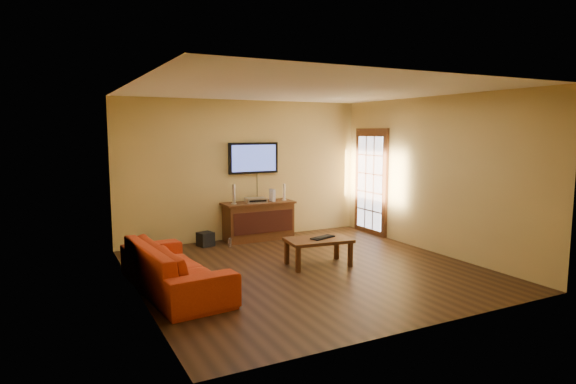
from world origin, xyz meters
TOP-DOWN VIEW (x-y plane):
  - ground_plane at (0.00, 0.00)m, footprint 5.00×5.00m
  - room_walls at (0.00, 0.62)m, footprint 5.00×5.00m
  - french_door at (2.46, 1.70)m, footprint 0.07×1.02m
  - media_console at (0.17, 2.23)m, footprint 1.40×0.54m
  - television at (0.17, 2.45)m, footprint 1.03×0.08m
  - coffee_table at (0.27, 0.11)m, footprint 1.06×0.71m
  - sofa at (-2.04, -0.05)m, footprint 0.85×2.26m
  - speaker_left at (-0.34, 2.20)m, footprint 0.10×0.10m
  - speaker_right at (0.73, 2.22)m, footprint 0.09×0.09m
  - av_receiver at (0.11, 2.22)m, footprint 0.42×0.32m
  - game_console at (0.46, 2.20)m, footprint 0.06×0.18m
  - subwoofer at (-0.92, 2.17)m, footprint 0.31×0.31m
  - bottle at (-0.57, 1.84)m, footprint 0.06×0.06m
  - keyboard at (0.35, 0.11)m, footprint 0.46×0.29m

SIDE VIEW (x-z plane):
  - ground_plane at x=0.00m, z-range 0.00..0.00m
  - bottle at x=-0.57m, z-range -0.01..0.18m
  - subwoofer at x=-0.92m, z-range 0.00..0.26m
  - media_console at x=0.17m, z-range 0.00..0.74m
  - coffee_table at x=0.27m, z-range 0.16..0.59m
  - sofa at x=-2.04m, z-range 0.00..0.86m
  - keyboard at x=0.35m, z-range 0.43..0.45m
  - av_receiver at x=0.11m, z-range 0.74..0.83m
  - game_console at x=0.46m, z-range 0.74..0.98m
  - speaker_right at x=0.73m, z-range 0.73..1.06m
  - speaker_left at x=-0.34m, z-range 0.72..1.10m
  - french_door at x=2.46m, z-range -0.06..2.16m
  - television at x=0.17m, z-range 1.28..1.88m
  - room_walls at x=0.00m, z-range -0.81..4.19m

